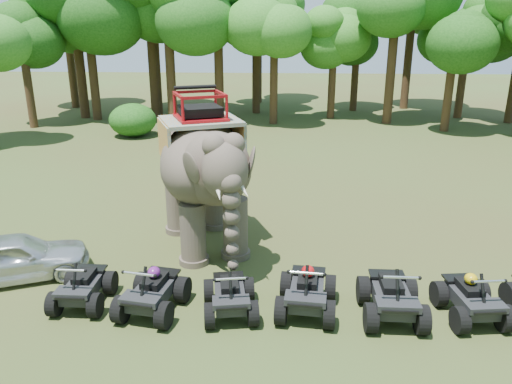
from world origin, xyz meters
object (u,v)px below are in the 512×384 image
Objects in this scene: parked_car at (15,257)px; atv_5 at (472,293)px; atv_2 at (230,290)px; atv_3 at (307,285)px; atv_0 at (82,281)px; atv_1 at (152,286)px; atv_4 at (392,290)px; elephant at (203,170)px.

atv_5 is (11.14, -1.15, 0.01)m from parked_car.
atv_5 reaches higher than atv_2.
atv_3 is (7.46, -1.11, 0.05)m from parked_car.
atv_0 is 1.74m from atv_1.
atv_4 reaches higher than atv_5.
atv_3 is at bearing 172.11° from atv_5.
atv_3 reaches higher than atv_0.
elephant is 4.28m from atv_2.
atv_5 is (1.79, 0.08, -0.05)m from atv_4.
atv_0 is 5.26m from atv_3.
elephant is 2.99× the size of atv_4.
atv_4 reaches higher than atv_1.
parked_car is 9.43m from atv_4.
atv_1 is at bearing -131.49° from parked_car.
elephant is at bearing 142.65° from atv_4.
atv_2 is (5.71, -1.29, -0.01)m from parked_car.
parked_car is 2.01× the size of atv_3.
parked_car is 2.24× the size of atv_0.
atv_0 is at bearing 172.38° from atv_5.
atv_5 reaches higher than atv_0.
parked_car is at bearing 171.24° from atv_1.
atv_1 is (1.72, -0.22, 0.05)m from atv_0.
atv_4 is at bearing 10.66° from atv_1.
atv_4 reaches higher than atv_2.
parked_car is 1.97× the size of atv_4.
atv_3 is at bearing 176.66° from atv_4.
elephant reaches higher than atv_5.
atv_3 is at bearing -121.43° from parked_car.
atv_4 is at bearing 2.12° from atv_3.
atv_2 is at bearing 10.41° from atv_1.
elephant is 4.17m from atv_1.
elephant reaches higher than atv_1.
atv_3 is 1.90m from atv_4.
atv_3 is at bearing -3.41° from atv_2.
atv_2 is (1.78, 0.02, -0.04)m from atv_1.
atv_1 is 5.43m from atv_4.
atv_3 reaches higher than parked_car.
elephant is at bearing 97.66° from atv_2.
atv_0 is at bearing 167.33° from atv_2.
atv_3 is 0.98× the size of atv_4.
atv_2 is 0.96× the size of atv_5.
atv_3 reaches higher than atv_5.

